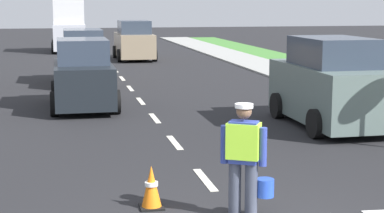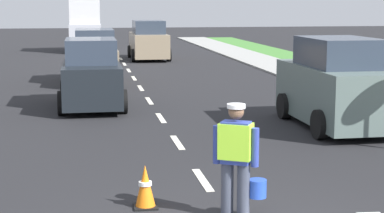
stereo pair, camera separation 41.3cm
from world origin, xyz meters
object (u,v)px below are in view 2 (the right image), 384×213
Objects in this scene: car_outgoing_far at (149,41)px; car_parked_curbside at (336,86)px; road_worker at (237,156)px; car_oncoming_lead at (92,76)px; delivery_truck at (85,26)px; car_oncoming_second at (95,58)px; traffic_cone_near at (145,187)px.

car_parked_curbside reaches higher than car_outgoing_far.
car_oncoming_lead reaches higher than road_worker.
road_worker is 0.44× the size of car_oncoming_lead.
car_oncoming_second is (0.31, -15.74, -0.66)m from delivery_truck.
delivery_truck reaches higher than traffic_cone_near.
delivery_truck is 1.08× the size of car_outgoing_far.
delivery_truck is 26.21m from car_parked_curbside.
car_oncoming_lead is at bearing -92.11° from car_oncoming_second.
traffic_cone_near is (-1.24, 0.72, -0.60)m from road_worker.
car_outgoing_far reaches higher than car_oncoming_lead.
road_worker is 10.30m from car_oncoming_lead.
car_oncoming_lead is (-1.90, 10.12, 0.00)m from road_worker.
road_worker is at bearing -93.06° from car_outgoing_far.
car_outgoing_far is 19.51m from car_parked_curbside.
delivery_truck is 1.21× the size of car_oncoming_lead.
car_oncoming_second is 1.01× the size of car_parked_curbside.
car_oncoming_second reaches higher than traffic_cone_near.
car_oncoming_lead is at bearing -89.74° from delivery_truck.
delivery_truck is at bearing 118.53° from car_outgoing_far.
traffic_cone_near is 15.15m from car_oncoming_second.
car_oncoming_second is at bearing 120.29° from car_parked_curbside.
traffic_cone_near is at bearing -86.03° from car_oncoming_lead.
car_outgoing_far is at bearing 83.98° from traffic_cone_near.
road_worker is 0.40× the size of car_parked_curbside.
traffic_cone_near is at bearing -96.02° from car_outgoing_far.
car_outgoing_far is at bearing -61.47° from delivery_truck.
delivery_truck reaches higher than car_outgoing_far.
traffic_cone_near is at bearing -88.61° from delivery_truck.
traffic_cone_near is 0.16× the size of car_parked_curbside.
delivery_truck is 1.09× the size of car_oncoming_second.
car_oncoming_lead is (0.10, -21.47, -0.68)m from delivery_truck.
car_outgoing_far is (3.35, -6.17, -0.63)m from delivery_truck.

